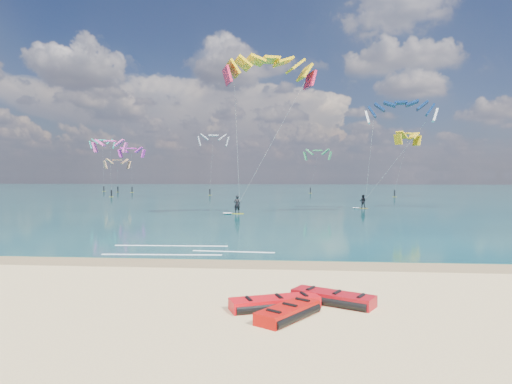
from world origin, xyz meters
TOP-DOWN VIEW (x-y plane):
  - ground at (0.00, 40.00)m, footprint 320.00×320.00m
  - wet_sand_strip at (0.00, 3.00)m, footprint 320.00×2.40m
  - sea at (0.00, 104.00)m, footprint 320.00×200.00m
  - packed_kite_left at (5.45, -4.26)m, footprint 3.35×2.27m
  - packed_kite_mid at (7.37, -3.53)m, footprint 3.23×2.49m
  - packed_kite_right at (5.88, -5.26)m, footprint 2.42×2.82m
  - kitesurfer_main at (1.69, 29.09)m, footprint 12.05×7.37m
  - kitesurfer_far at (16.82, 38.94)m, footprint 10.96×6.54m
  - shoreline_foam at (-0.26, 6.52)m, footprint 9.87×3.64m
  - distant_kites at (-16.39, 81.67)m, footprint 77.36×33.40m

SIDE VIEW (x-z plane):
  - ground at x=0.00m, z-range 0.00..0.00m
  - packed_kite_left at x=5.45m, z-range -0.22..0.22m
  - packed_kite_mid at x=7.37m, z-range -0.22..0.22m
  - packed_kite_right at x=5.88m, z-range -0.22..0.22m
  - wet_sand_strip at x=0.00m, z-range 0.00..0.01m
  - sea at x=0.00m, z-range 0.00..0.04m
  - shoreline_foam at x=-0.26m, z-range 0.04..0.05m
  - distant_kites at x=-16.39m, z-range -1.04..12.49m
  - kitesurfer_far at x=16.82m, z-range 0.31..14.97m
  - kitesurfer_main at x=1.69m, z-range 0.47..18.29m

